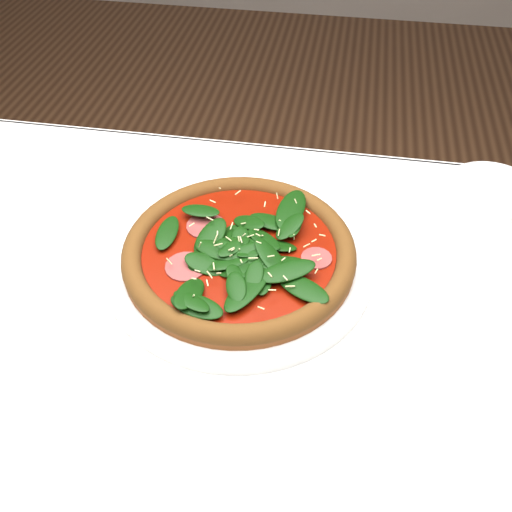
# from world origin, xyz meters

# --- Properties ---
(dining_table) EXTENTS (1.21, 0.81, 0.75)m
(dining_table) POSITION_xyz_m (0.00, 0.00, 0.65)
(dining_table) COLOR white
(dining_table) RESTS_ON ground
(plate) EXTENTS (0.39, 0.39, 0.02)m
(plate) POSITION_xyz_m (0.06, 0.08, 0.76)
(plate) COLOR white
(plate) RESTS_ON dining_table
(pizza) EXTENTS (0.45, 0.45, 0.04)m
(pizza) POSITION_xyz_m (0.06, 0.08, 0.78)
(pizza) COLOR #9A5425
(pizza) RESTS_ON plate
(saucer_far) EXTENTS (0.16, 0.16, 0.01)m
(saucer_far) POSITION_xyz_m (0.45, 0.32, 0.76)
(saucer_far) COLOR white
(saucer_far) RESTS_ON dining_table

